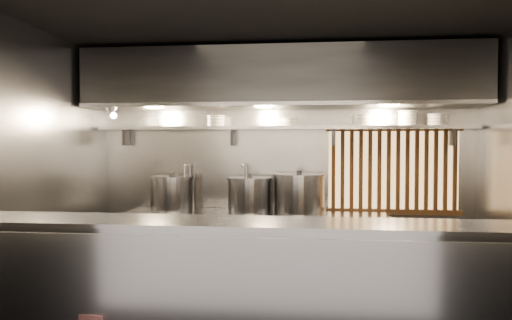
% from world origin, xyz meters
% --- Properties ---
extents(ceiling, '(4.50, 4.50, 0.00)m').
position_xyz_m(ceiling, '(0.00, 0.00, 2.80)').
color(ceiling, black).
rests_on(ceiling, wall_back).
extents(wall_back, '(4.50, 0.00, 4.50)m').
position_xyz_m(wall_back, '(0.00, 1.50, 1.40)').
color(wall_back, gray).
rests_on(wall_back, floor).
extents(wall_left, '(0.00, 3.00, 3.00)m').
position_xyz_m(wall_left, '(-2.25, 0.00, 1.40)').
color(wall_left, gray).
rests_on(wall_left, floor).
extents(serving_counter, '(4.50, 0.56, 1.13)m').
position_xyz_m(serving_counter, '(0.00, -0.96, 0.57)').
color(serving_counter, gray).
rests_on(serving_counter, floor).
extents(cooking_bench, '(3.00, 0.70, 0.90)m').
position_xyz_m(cooking_bench, '(-0.30, 1.13, 0.45)').
color(cooking_bench, gray).
rests_on(cooking_bench, floor).
extents(bowl_shelf, '(4.40, 0.34, 0.04)m').
position_xyz_m(bowl_shelf, '(0.00, 1.32, 1.88)').
color(bowl_shelf, gray).
rests_on(bowl_shelf, wall_back).
extents(exhaust_hood, '(4.40, 0.81, 0.65)m').
position_xyz_m(exhaust_hood, '(0.00, 1.10, 2.42)').
color(exhaust_hood, '#2D2D30').
rests_on(exhaust_hood, ceiling).
extents(wood_screen, '(1.56, 0.09, 1.04)m').
position_xyz_m(wood_screen, '(1.30, 1.45, 1.38)').
color(wood_screen, '#E8B268').
rests_on(wood_screen, wall_back).
extents(faucet_left, '(0.04, 0.30, 0.50)m').
position_xyz_m(faucet_left, '(-1.15, 1.37, 1.31)').
color(faucet_left, silver).
rests_on(faucet_left, wall_back).
extents(faucet_right, '(0.04, 0.30, 0.50)m').
position_xyz_m(faucet_right, '(-0.45, 1.37, 1.31)').
color(faucet_right, silver).
rests_on(faucet_right, wall_back).
extents(heat_lamp, '(0.25, 0.35, 0.20)m').
position_xyz_m(heat_lamp, '(-1.90, 0.85, 2.07)').
color(heat_lamp, gray).
rests_on(heat_lamp, exhaust_hood).
extents(pendant_bulb, '(0.09, 0.09, 0.19)m').
position_xyz_m(pendant_bulb, '(-0.10, 1.20, 1.96)').
color(pendant_bulb, '#2D2D30').
rests_on(pendant_bulb, exhaust_hood).
extents(stock_pot_left, '(0.62, 0.62, 0.45)m').
position_xyz_m(stock_pot_left, '(-1.29, 1.17, 1.11)').
color(stock_pot_left, gray).
rests_on(stock_pot_left, cooking_bench).
extents(stock_pot_mid, '(0.60, 0.60, 0.49)m').
position_xyz_m(stock_pot_mid, '(0.21, 1.14, 1.13)').
color(stock_pot_mid, gray).
rests_on(stock_pot_mid, cooking_bench).
extents(stock_pot_right, '(0.59, 0.59, 0.45)m').
position_xyz_m(stock_pot_right, '(-0.36, 1.13, 1.10)').
color(stock_pot_right, gray).
rests_on(stock_pot_right, cooking_bench).
extents(bowl_stack_0, '(0.22, 0.22, 0.13)m').
position_xyz_m(bowl_stack_0, '(-0.80, 1.32, 1.97)').
color(bowl_stack_0, white).
rests_on(bowl_stack_0, bowl_shelf).
extents(bowl_stack_1, '(0.21, 0.21, 0.09)m').
position_xyz_m(bowl_stack_1, '(0.08, 1.32, 1.95)').
color(bowl_stack_1, white).
rests_on(bowl_stack_1, bowl_shelf).
extents(bowl_stack_2, '(0.23, 0.23, 0.13)m').
position_xyz_m(bowl_stack_2, '(0.95, 1.32, 1.97)').
color(bowl_stack_2, white).
rests_on(bowl_stack_2, bowl_shelf).
extents(bowl_stack_3, '(0.22, 0.22, 0.17)m').
position_xyz_m(bowl_stack_3, '(1.43, 1.32, 1.98)').
color(bowl_stack_3, white).
rests_on(bowl_stack_3, bowl_shelf).
extents(bowl_stack_4, '(0.24, 0.24, 0.13)m').
position_xyz_m(bowl_stack_4, '(1.77, 1.32, 1.97)').
color(bowl_stack_4, white).
rests_on(bowl_stack_4, bowl_shelf).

